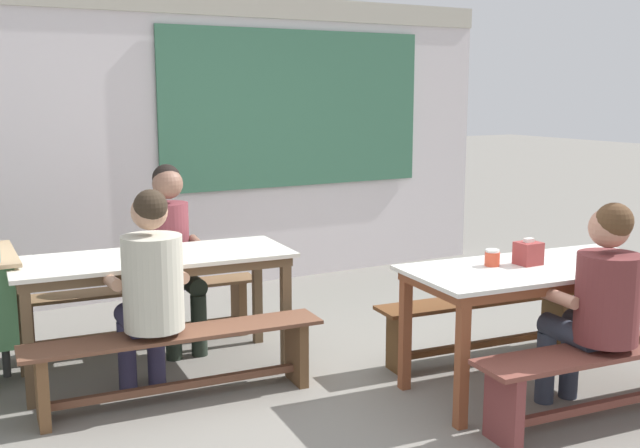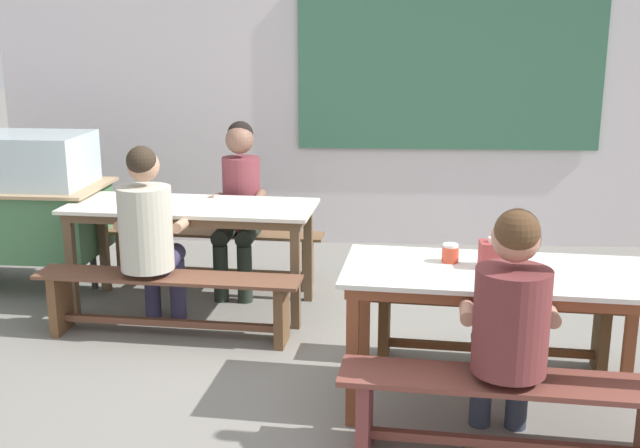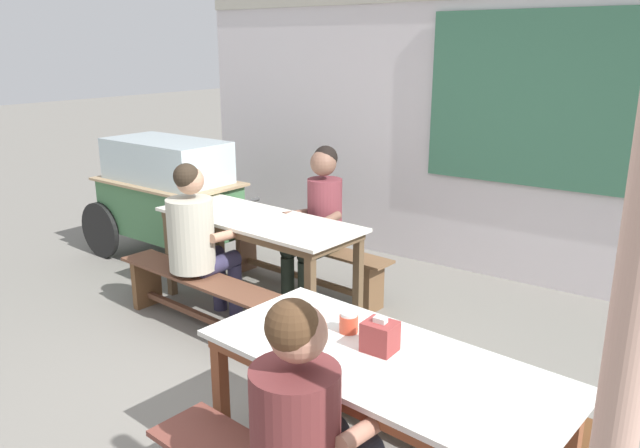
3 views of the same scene
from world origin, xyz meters
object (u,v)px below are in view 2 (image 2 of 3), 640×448
Objects in this scene: bench_far_back at (215,250)px; bench_near_back at (491,320)px; bench_near_front at (504,406)px; dining_table_far at (191,215)px; tissue_box at (493,254)px; condiment_jar at (450,253)px; person_left_back_turned at (149,229)px; food_cart at (7,198)px; bench_far_front at (168,296)px; person_near_front at (510,318)px; person_center_facing at (239,197)px; dining_table_near at (501,285)px.

bench_far_back is 2.40m from bench_near_back.
bench_near_front is at bearing -53.85° from bench_far_back.
dining_table_far is 1.15× the size of bench_near_front.
tissue_box reaches higher than condiment_jar.
tissue_box reaches higher than bench_near_back.
bench_near_front is at bearing -35.70° from person_left_back_turned.
dining_table_far is at bearing -94.79° from bench_far_back.
bench_near_back is 2.23m from person_left_back_turned.
tissue_box is 1.61× the size of condiment_jar.
food_cart is 1.44× the size of person_left_back_turned.
food_cart is at bearing 146.93° from bench_far_front.
condiment_jar is (1.63, -1.83, 0.54)m from bench_far_back.
person_near_front is 12.34× the size of condiment_jar.
person_left_back_turned is at bearing -109.45° from dining_table_far.
person_near_front is (-0.10, -1.04, 0.42)m from bench_near_back.
bench_near_back is 0.84× the size of food_cart.
bench_far_front is 2.39m from person_near_front.
person_center_facing is (0.27, 0.46, 0.03)m from dining_table_far.
bench_far_back is at bearing 144.15° from bench_near_back.
condiment_jar is (-0.20, 0.68, 0.53)m from bench_near_front.
person_near_front is (0.01, 0.06, 0.41)m from bench_near_front.
person_left_back_turned reaches higher than tissue_box.
bench_far_front is at bearing 157.31° from condiment_jar.
bench_near_back is at bearing -35.85° from bench_far_back.
food_cart is at bearing 145.21° from bench_near_front.
person_near_front is (1.84, -2.44, 0.42)m from bench_far_back.
bench_near_back is at bearing 54.00° from condiment_jar.
food_cart is 1.79m from person_center_facing.
person_center_facing is 2.23m from condiment_jar.
bench_near_back is 1.25× the size of person_near_front.
bench_far_front is 1.15× the size of bench_near_back.
dining_table_far is at bearing 144.05° from dining_table_near.
bench_near_front is (-0.05, -0.55, -0.40)m from dining_table_near.
dining_table_near is (1.93, -1.40, 0.00)m from dining_table_far.
bench_near_back is at bearing -8.29° from bench_far_front.
bench_far_back is at bearing 78.18° from person_left_back_turned.
condiment_jar is at bearing -126.00° from bench_near_back.
bench_far_back is 0.95× the size of food_cart.
person_left_back_turned reaches higher than bench_far_back.
bench_far_back and bench_near_front have the same top height.
person_center_facing is (0.32, 1.01, 0.44)m from bench_far_front.
condiment_jar is at bearing -37.20° from dining_table_far.
person_center_facing reaches higher than person_left_back_turned.
person_left_back_turned is at bearing 156.38° from dining_table_near.
food_cart is at bearing 152.74° from tissue_box.
person_left_back_turned is 0.98× the size of person_center_facing.
bench_near_front is (1.93, -1.40, 0.00)m from bench_far_front.
bench_far_back is at bearing 5.43° from food_cart.
food_cart is (-1.56, -0.15, 0.43)m from bench_far_back.
bench_far_back is 10.85× the size of tissue_box.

